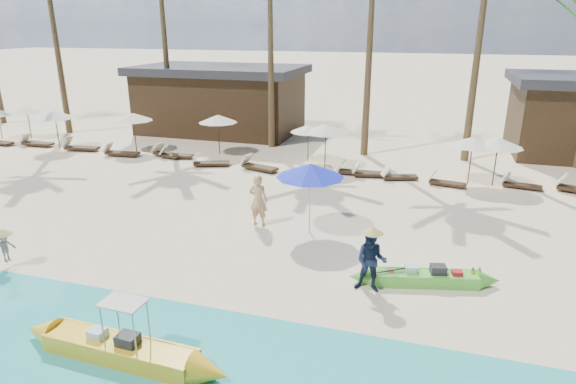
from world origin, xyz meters
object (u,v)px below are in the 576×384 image
(yellow_canoe, at_px, (120,349))
(blue_umbrella, at_px, (310,170))
(green_canoe, at_px, (424,278))
(tourist, at_px, (258,200))

(yellow_canoe, relative_size, blue_umbrella, 2.28)
(yellow_canoe, bearing_deg, green_canoe, 42.15)
(tourist, relative_size, blue_umbrella, 0.76)
(yellow_canoe, relative_size, tourist, 3.00)
(yellow_canoe, bearing_deg, blue_umbrella, 76.08)
(green_canoe, relative_size, yellow_canoe, 0.81)
(green_canoe, xyz_separation_m, yellow_canoe, (-6.12, -5.17, 0.04))
(green_canoe, bearing_deg, tourist, 142.37)
(green_canoe, relative_size, tourist, 2.43)
(yellow_canoe, height_order, tourist, tourist)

